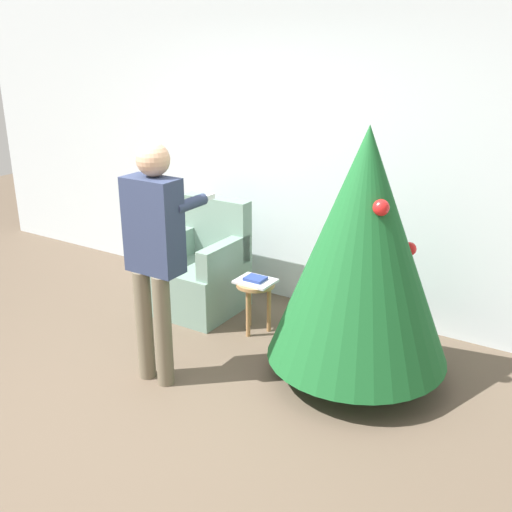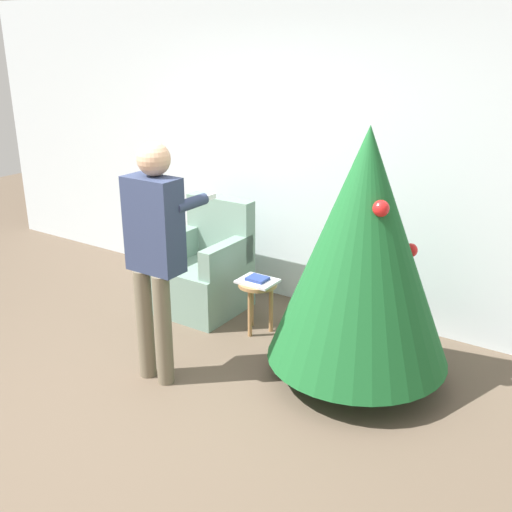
# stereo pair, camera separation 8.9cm
# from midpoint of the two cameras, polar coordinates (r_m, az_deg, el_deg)

# --- Properties ---
(ground_plane) EXTENTS (14.00, 14.00, 0.00)m
(ground_plane) POSITION_cam_midpoint_polar(r_m,az_deg,el_deg) (4.09, -11.01, -14.75)
(ground_plane) COLOR brown
(wall_back) EXTENTS (8.00, 0.06, 2.70)m
(wall_back) POSITION_cam_midpoint_polar(r_m,az_deg,el_deg) (5.26, 5.28, 9.47)
(wall_back) COLOR silver
(wall_back) RESTS_ON ground_plane
(christmas_tree) EXTENTS (1.27, 1.27, 1.80)m
(christmas_tree) POSITION_cam_midpoint_polar(r_m,az_deg,el_deg) (4.06, 10.75, 0.72)
(christmas_tree) COLOR brown
(christmas_tree) RESTS_ON ground_plane
(armchair) EXTENTS (0.66, 0.70, 0.98)m
(armchair) POSITION_cam_midpoint_polar(r_m,az_deg,el_deg) (5.35, -4.32, -1.52)
(armchair) COLOR gray
(armchair) RESTS_ON ground_plane
(person_standing) EXTENTS (0.41, 0.57, 1.69)m
(person_standing) POSITION_cam_midpoint_polar(r_m,az_deg,el_deg) (4.07, -9.00, 1.10)
(person_standing) COLOR #6B604C
(person_standing) RESTS_ON ground_plane
(side_stool) EXTENTS (0.32, 0.32, 0.44)m
(side_stool) POSITION_cam_midpoint_polar(r_m,az_deg,el_deg) (4.91, 0.67, -3.49)
(side_stool) COLOR #A37547
(side_stool) RESTS_ON ground_plane
(laptop) EXTENTS (0.30, 0.25, 0.02)m
(laptop) POSITION_cam_midpoint_polar(r_m,az_deg,el_deg) (4.87, 0.67, -2.41)
(laptop) COLOR silver
(laptop) RESTS_ON side_stool
(book) EXTENTS (0.16, 0.13, 0.02)m
(book) POSITION_cam_midpoint_polar(r_m,az_deg,el_deg) (4.86, 0.67, -2.17)
(book) COLOR navy
(book) RESTS_ON laptop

